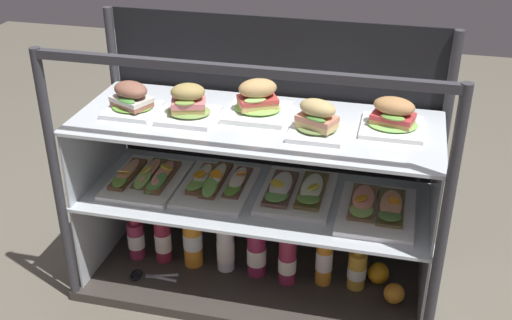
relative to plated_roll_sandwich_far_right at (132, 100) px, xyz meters
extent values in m
cube|color=#5D584B|center=(0.43, 0.02, -0.72)|extent=(6.00, 6.00, 0.02)
cube|color=#39332F|center=(0.43, 0.02, -0.69)|extent=(1.26, 0.52, 0.04)
cylinder|color=#333338|center=(-0.19, -0.22, -0.24)|extent=(0.03, 0.03, 0.94)
cylinder|color=#333338|center=(1.04, -0.22, -0.24)|extent=(0.03, 0.03, 0.94)
cylinder|color=#333338|center=(-0.19, 0.27, -0.24)|extent=(0.03, 0.03, 0.94)
cylinder|color=#333338|center=(1.04, 0.27, -0.24)|extent=(0.03, 0.03, 0.94)
cube|color=#333338|center=(0.43, -0.22, 0.22)|extent=(1.23, 0.03, 0.03)
cube|color=black|center=(0.43, 0.28, -0.22)|extent=(1.20, 0.01, 0.91)
cube|color=silver|center=(-0.17, 0.02, -0.51)|extent=(0.01, 0.46, 0.33)
cube|color=silver|center=(1.02, 0.02, -0.51)|extent=(0.01, 0.46, 0.33)
cube|color=silver|center=(0.43, 0.02, -0.34)|extent=(1.21, 0.47, 0.01)
cube|color=silver|center=(-0.17, 0.02, -0.19)|extent=(0.01, 0.46, 0.27)
cube|color=silver|center=(1.02, 0.02, -0.19)|extent=(0.01, 0.46, 0.27)
cube|color=silver|center=(0.43, 0.02, -0.05)|extent=(1.21, 0.47, 0.01)
cube|color=white|center=(0.00, 0.00, -0.04)|extent=(0.17, 0.17, 0.02)
ellipsoid|color=#669C35|center=(0.00, 0.00, -0.02)|extent=(0.14, 0.12, 0.01)
cube|color=#9B624D|center=(0.00, 0.00, -0.01)|extent=(0.15, 0.13, 0.02)
cube|color=silver|center=(0.00, 0.00, 0.00)|extent=(0.15, 0.14, 0.02)
ellipsoid|color=#4D963D|center=(0.00, -0.04, 0.01)|extent=(0.08, 0.06, 0.02)
ellipsoid|color=brown|center=(0.00, 0.00, 0.04)|extent=(0.16, 0.14, 0.05)
cube|color=white|center=(0.20, 0.00, -0.04)|extent=(0.18, 0.18, 0.02)
ellipsoid|color=#759B4D|center=(0.20, 0.00, -0.02)|extent=(0.14, 0.12, 0.02)
cube|color=tan|center=(0.20, 0.00, -0.01)|extent=(0.13, 0.11, 0.02)
cube|color=#D87677|center=(0.20, 0.00, 0.01)|extent=(0.13, 0.11, 0.02)
ellipsoid|color=#7D9F44|center=(0.20, -0.04, 0.02)|extent=(0.07, 0.05, 0.02)
ellipsoid|color=#9F874B|center=(0.20, 0.00, 0.05)|extent=(0.13, 0.11, 0.06)
cube|color=white|center=(0.42, 0.08, -0.04)|extent=(0.21, 0.21, 0.02)
ellipsoid|color=#87CB53|center=(0.42, 0.08, -0.02)|extent=(0.16, 0.13, 0.02)
cube|color=tan|center=(0.42, 0.08, -0.01)|extent=(0.15, 0.13, 0.02)
cube|color=#BD403A|center=(0.42, 0.08, 0.01)|extent=(0.15, 0.14, 0.01)
ellipsoid|color=#97CA66|center=(0.42, 0.04, 0.02)|extent=(0.08, 0.06, 0.02)
ellipsoid|color=tan|center=(0.42, 0.08, 0.05)|extent=(0.15, 0.14, 0.06)
cube|color=white|center=(0.63, -0.02, -0.04)|extent=(0.17, 0.17, 0.01)
ellipsoid|color=olive|center=(0.63, -0.02, -0.02)|extent=(0.13, 0.11, 0.02)
cube|color=#E0C079|center=(0.63, -0.02, -0.01)|extent=(0.14, 0.11, 0.02)
cube|color=tan|center=(0.63, -0.02, 0.01)|extent=(0.14, 0.12, 0.02)
ellipsoid|color=#508A38|center=(0.63, -0.06, 0.02)|extent=(0.07, 0.05, 0.01)
ellipsoid|color=tan|center=(0.63, -0.02, 0.05)|extent=(0.14, 0.12, 0.05)
cube|color=white|center=(0.86, 0.07, -0.04)|extent=(0.20, 0.20, 0.01)
ellipsoid|color=#7EBD59|center=(0.86, 0.07, -0.02)|extent=(0.16, 0.14, 0.01)
cube|color=tan|center=(0.86, 0.07, -0.01)|extent=(0.14, 0.11, 0.02)
cube|color=#BE393C|center=(0.86, 0.07, 0.00)|extent=(0.15, 0.11, 0.02)
ellipsoid|color=#6EA743|center=(0.86, 0.03, 0.01)|extent=(0.08, 0.05, 0.02)
ellipsoid|color=#AF7B4B|center=(0.86, 0.07, 0.04)|extent=(0.15, 0.11, 0.05)
cube|color=white|center=(0.02, 0.02, -0.32)|extent=(0.25, 0.33, 0.02)
cube|color=brown|center=(-0.05, 0.02, -0.31)|extent=(0.06, 0.23, 0.01)
ellipsoid|color=#70A23E|center=(-0.05, -0.05, -0.29)|extent=(0.08, 0.12, 0.03)
ellipsoid|color=#E6A884|center=(-0.05, 0.02, -0.29)|extent=(0.05, 0.18, 0.02)
cylinder|color=yellow|center=(-0.05, -0.01, -0.28)|extent=(0.05, 0.05, 0.03)
cube|color=brown|center=(0.02, 0.05, -0.31)|extent=(0.06, 0.22, 0.01)
ellipsoid|color=#92B956|center=(0.02, -0.02, -0.29)|extent=(0.05, 0.11, 0.04)
ellipsoid|color=#E39E7A|center=(0.02, 0.05, -0.29)|extent=(0.05, 0.18, 0.02)
cylinder|color=#EFD54C|center=(0.01, 0.03, -0.28)|extent=(0.05, 0.06, 0.03)
cube|color=brown|center=(0.08, 0.03, -0.31)|extent=(0.06, 0.23, 0.02)
ellipsoid|color=#549343|center=(0.08, -0.04, -0.29)|extent=(0.08, 0.12, 0.05)
ellipsoid|color=#F69686|center=(0.08, 0.03, -0.29)|extent=(0.05, 0.18, 0.02)
cylinder|color=yellow|center=(0.09, 0.05, -0.27)|extent=(0.06, 0.06, 0.02)
cube|color=white|center=(0.28, 0.04, -0.32)|extent=(0.25, 0.33, 0.01)
cube|color=brown|center=(0.22, 0.06, -0.31)|extent=(0.06, 0.22, 0.02)
ellipsoid|color=#79AA49|center=(0.22, -0.01, -0.29)|extent=(0.07, 0.12, 0.02)
ellipsoid|color=#E8E7C5|center=(0.22, 0.06, -0.29)|extent=(0.05, 0.17, 0.02)
cylinder|color=orange|center=(0.21, 0.04, -0.28)|extent=(0.05, 0.06, 0.02)
cube|color=brown|center=(0.27, 0.06, -0.31)|extent=(0.06, 0.25, 0.01)
ellipsoid|color=#7ABA51|center=(0.27, -0.01, -0.29)|extent=(0.07, 0.13, 0.02)
ellipsoid|color=#F2F1CB|center=(0.27, 0.06, -0.29)|extent=(0.05, 0.20, 0.01)
cylinder|color=orange|center=(0.27, 0.06, -0.28)|extent=(0.05, 0.05, 0.02)
cube|color=brown|center=(0.35, 0.07, -0.31)|extent=(0.06, 0.22, 0.01)
ellipsoid|color=olive|center=(0.35, 0.00, -0.30)|extent=(0.06, 0.11, 0.02)
ellipsoid|color=#F5E1C6|center=(0.35, 0.07, -0.30)|extent=(0.05, 0.18, 0.02)
cylinder|color=orange|center=(0.36, 0.09, -0.28)|extent=(0.05, 0.05, 0.03)
cube|color=white|center=(0.56, 0.06, -0.32)|extent=(0.25, 0.33, 0.02)
cube|color=brown|center=(0.51, 0.05, -0.31)|extent=(0.09, 0.24, 0.01)
ellipsoid|color=#69A44E|center=(0.51, -0.02, -0.29)|extent=(0.09, 0.13, 0.04)
ellipsoid|color=silver|center=(0.51, 0.05, -0.29)|extent=(0.07, 0.19, 0.02)
cylinder|color=yellow|center=(0.50, 0.04, -0.28)|extent=(0.06, 0.06, 0.02)
cube|color=brown|center=(0.61, 0.07, -0.31)|extent=(0.09, 0.25, 0.01)
ellipsoid|color=#699B3E|center=(0.61, -0.01, -0.29)|extent=(0.10, 0.14, 0.05)
ellipsoid|color=white|center=(0.61, 0.07, -0.29)|extent=(0.07, 0.20, 0.01)
cylinder|color=yellow|center=(0.62, 0.05, -0.28)|extent=(0.05, 0.06, 0.02)
cube|color=white|center=(0.84, 0.01, -0.32)|extent=(0.25, 0.33, 0.02)
cube|color=brown|center=(0.79, 0.03, -0.31)|extent=(0.09, 0.23, 0.01)
ellipsoid|color=#8AB051|center=(0.79, -0.04, -0.29)|extent=(0.08, 0.12, 0.03)
ellipsoid|color=#EF927C|center=(0.79, 0.03, -0.29)|extent=(0.07, 0.18, 0.02)
cylinder|color=orange|center=(0.79, 0.01, -0.28)|extent=(0.05, 0.05, 0.02)
cube|color=brown|center=(0.89, 0.03, -0.31)|extent=(0.09, 0.24, 0.01)
ellipsoid|color=#5B8741|center=(0.89, -0.04, -0.30)|extent=(0.09, 0.13, 0.04)
ellipsoid|color=#EEA278|center=(0.89, 0.03, -0.30)|extent=(0.07, 0.19, 0.01)
cylinder|color=orange|center=(0.90, 0.03, -0.29)|extent=(0.04, 0.04, 0.02)
cylinder|color=#942A49|center=(-0.05, 0.02, -0.59)|extent=(0.06, 0.06, 0.15)
cylinder|color=white|center=(-0.05, 0.02, -0.59)|extent=(0.06, 0.06, 0.06)
cylinder|color=#A0283B|center=(-0.05, 0.02, -0.50)|extent=(0.04, 0.04, 0.03)
cylinder|color=#3170B1|center=(-0.05, 0.02, -0.48)|extent=(0.04, 0.04, 0.02)
cylinder|color=maroon|center=(0.06, 0.03, -0.58)|extent=(0.06, 0.06, 0.18)
cylinder|color=#F2DDCD|center=(0.06, 0.03, -0.59)|extent=(0.06, 0.06, 0.07)
cylinder|color=#A22D42|center=(0.06, 0.03, -0.47)|extent=(0.03, 0.03, 0.04)
cylinder|color=silver|center=(0.06, 0.03, -0.44)|extent=(0.03, 0.03, 0.02)
cylinder|color=orange|center=(0.18, 0.03, -0.57)|extent=(0.07, 0.07, 0.20)
cylinder|color=silver|center=(0.18, 0.03, -0.56)|extent=(0.07, 0.07, 0.06)
cylinder|color=orange|center=(0.18, 0.03, -0.46)|extent=(0.04, 0.04, 0.03)
cylinder|color=black|center=(0.18, 0.03, -0.44)|extent=(0.04, 0.04, 0.01)
cylinder|color=white|center=(0.31, 0.04, -0.57)|extent=(0.07, 0.07, 0.20)
cylinder|color=white|center=(0.31, 0.04, -0.59)|extent=(0.07, 0.07, 0.08)
cylinder|color=white|center=(0.31, 0.04, -0.45)|extent=(0.03, 0.03, 0.04)
cylinder|color=#286BB6|center=(0.31, 0.04, -0.43)|extent=(0.03, 0.03, 0.01)
cylinder|color=#952348|center=(0.43, 0.03, -0.58)|extent=(0.07, 0.07, 0.18)
cylinder|color=white|center=(0.43, 0.03, -0.59)|extent=(0.07, 0.07, 0.07)
cylinder|color=#9E223C|center=(0.43, 0.03, -0.46)|extent=(0.04, 0.04, 0.05)
cylinder|color=black|center=(0.43, 0.03, -0.43)|extent=(0.04, 0.04, 0.01)
cylinder|color=#972644|center=(0.54, 0.01, -0.58)|extent=(0.06, 0.06, 0.19)
cylinder|color=white|center=(0.54, 0.01, -0.60)|extent=(0.07, 0.07, 0.06)
cylinder|color=#912A4B|center=(0.54, 0.01, -0.47)|extent=(0.04, 0.04, 0.03)
cylinder|color=teal|center=(0.54, 0.01, -0.44)|extent=(0.04, 0.04, 0.01)
cylinder|color=orange|center=(0.67, 0.04, -0.58)|extent=(0.06, 0.06, 0.19)
cylinder|color=white|center=(0.67, 0.04, -0.57)|extent=(0.06, 0.06, 0.08)
cylinder|color=orange|center=(0.67, 0.04, -0.47)|extent=(0.03, 0.03, 0.04)
cylinder|color=gold|center=(0.67, 0.04, -0.44)|extent=(0.04, 0.04, 0.01)
cylinder|color=gold|center=(0.79, 0.04, -0.60)|extent=(0.07, 0.07, 0.14)
cylinder|color=silver|center=(0.79, 0.04, -0.61)|extent=(0.07, 0.07, 0.04)
cylinder|color=gold|center=(0.79, 0.04, -0.51)|extent=(0.04, 0.04, 0.04)
cylinder|color=gold|center=(0.79, 0.04, -0.48)|extent=(0.04, 0.04, 0.01)
sphere|color=orange|center=(0.93, -0.01, -0.63)|extent=(0.07, 0.07, 0.07)
sphere|color=orange|center=(0.87, 0.09, -0.63)|extent=(0.08, 0.08, 0.08)
cube|color=silver|center=(0.09, -0.07, -0.67)|extent=(0.12, 0.05, 0.00)
torus|color=black|center=(-0.01, -0.10, -0.67)|extent=(0.06, 0.06, 0.01)
cube|color=silver|center=(0.09, -0.09, -0.67)|extent=(0.12, 0.02, 0.00)
torus|color=black|center=(-0.01, -0.08, -0.67)|extent=(0.05, 0.05, 0.01)
cylinder|color=silver|center=(0.05, -0.08, -0.67)|extent=(0.01, 0.01, 0.01)
camera|label=1|loc=(0.88, -1.81, 0.81)|focal=44.33mm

